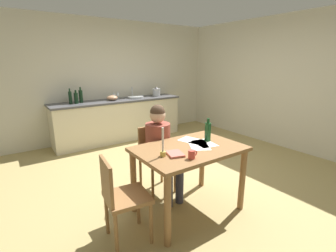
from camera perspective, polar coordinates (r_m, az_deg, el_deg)
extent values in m
cube|color=tan|center=(3.87, 2.86, -11.69)|extent=(5.20, 5.20, 0.04)
cube|color=beige|center=(5.75, -13.25, 10.43)|extent=(5.20, 0.12, 2.60)
cube|color=beige|center=(5.48, 25.44, 9.19)|extent=(0.12, 5.20, 2.60)
cube|color=beige|center=(5.56, -11.32, 1.29)|extent=(2.82, 0.60, 0.86)
cube|color=#4C4C51|center=(5.47, -11.57, 5.87)|extent=(2.86, 0.64, 0.04)
cube|color=olive|center=(2.74, 4.97, -5.40)|extent=(1.18, 0.81, 0.04)
cylinder|color=olive|center=(2.39, -0.11, -19.33)|extent=(0.07, 0.07, 0.75)
cylinder|color=olive|center=(3.04, 17.01, -12.02)|extent=(0.07, 0.07, 0.75)
cylinder|color=olive|center=(2.90, -8.07, -12.85)|extent=(0.07, 0.07, 0.75)
cylinder|color=olive|center=(3.45, 8.01, -8.10)|extent=(0.07, 0.07, 0.75)
cube|color=olive|center=(3.26, -2.52, -7.70)|extent=(0.41, 0.41, 0.04)
cube|color=olive|center=(3.34, -4.18, -3.32)|extent=(0.36, 0.04, 0.40)
cylinder|color=olive|center=(3.15, -3.60, -13.32)|extent=(0.04, 0.04, 0.45)
cylinder|color=olive|center=(3.31, 1.64, -11.82)|extent=(0.04, 0.04, 0.45)
cylinder|color=olive|center=(3.42, -6.45, -10.99)|extent=(0.04, 0.04, 0.45)
cylinder|color=olive|center=(3.57, -1.50, -9.75)|extent=(0.04, 0.04, 0.45)
cylinder|color=brown|center=(3.16, -2.38, -3.84)|extent=(0.33, 0.33, 0.50)
sphere|color=#D8AD8C|center=(3.06, -2.45, 2.55)|extent=(0.20, 0.20, 0.20)
sphere|color=#473323|center=(3.05, -2.46, 3.28)|extent=(0.19, 0.19, 0.19)
cylinder|color=#383847|center=(3.06, -1.80, -9.51)|extent=(0.14, 0.38, 0.13)
cylinder|color=#383847|center=(3.02, 0.17, -14.66)|extent=(0.10, 0.10, 0.45)
cylinder|color=#383847|center=(3.14, 0.73, -8.85)|extent=(0.14, 0.38, 0.13)
cylinder|color=#383847|center=(3.10, 2.72, -13.85)|extent=(0.10, 0.10, 0.45)
cube|color=olive|center=(2.46, -9.54, -16.12)|extent=(0.45, 0.45, 0.04)
cube|color=olive|center=(2.31, -14.22, -12.51)|extent=(0.07, 0.36, 0.40)
cylinder|color=olive|center=(2.50, -3.98, -21.74)|extent=(0.04, 0.04, 0.45)
cylinder|color=olive|center=(2.76, -6.98, -17.90)|extent=(0.04, 0.04, 0.45)
cylinder|color=olive|center=(2.42, -12.05, -23.61)|extent=(0.04, 0.04, 0.45)
cylinder|color=olive|center=(2.68, -14.18, -19.35)|extent=(0.04, 0.04, 0.45)
cylinder|color=#D84C3F|center=(2.42, 5.57, -6.65)|extent=(0.07, 0.07, 0.09)
torus|color=#D84C3F|center=(2.44, 6.30, -6.35)|extent=(0.06, 0.01, 0.06)
cylinder|color=gold|center=(2.47, -1.20, -6.55)|extent=(0.06, 0.06, 0.05)
cylinder|color=white|center=(2.42, -1.22, -3.24)|extent=(0.02, 0.02, 0.25)
cube|color=#BB6254|center=(2.51, 1.66, -6.53)|extent=(0.20, 0.23, 0.02)
cube|color=white|center=(2.88, 8.49, -4.03)|extent=(0.25, 0.33, 0.00)
cube|color=white|center=(2.79, 7.34, -4.64)|extent=(0.33, 0.36, 0.00)
cube|color=white|center=(2.96, 5.63, -3.38)|extent=(0.29, 0.35, 0.00)
cylinder|color=#194C23|center=(2.94, 9.31, -1.41)|extent=(0.07, 0.07, 0.22)
cylinder|color=#194C23|center=(2.90, 9.43, 1.22)|extent=(0.03, 0.03, 0.06)
cylinder|color=#B2B7BC|center=(5.64, -7.63, 6.73)|extent=(0.36, 0.36, 0.04)
cylinder|color=silver|center=(5.77, -8.40, 7.89)|extent=(0.02, 0.02, 0.24)
cylinder|color=black|center=(5.19, -21.95, 6.19)|extent=(0.06, 0.06, 0.24)
cylinder|color=black|center=(5.18, -22.11, 7.84)|extent=(0.03, 0.03, 0.06)
cylinder|color=black|center=(5.18, -20.75, 6.12)|extent=(0.08, 0.08, 0.21)
cylinder|color=black|center=(5.16, -20.88, 7.58)|extent=(0.04, 0.04, 0.05)
cylinder|color=black|center=(5.26, -19.76, 6.55)|extent=(0.08, 0.08, 0.25)
cylinder|color=black|center=(5.24, -19.92, 8.25)|extent=(0.03, 0.03, 0.06)
ellipsoid|color=tan|center=(5.40, -12.96, 6.46)|extent=(0.23, 0.23, 0.10)
cylinder|color=#B7BABF|center=(5.91, -2.75, 7.90)|extent=(0.18, 0.18, 0.18)
cone|color=#262628|center=(5.90, -2.76, 8.96)|extent=(0.11, 0.11, 0.04)
cylinder|color=silver|center=(5.63, -11.66, 6.34)|extent=(0.06, 0.06, 0.00)
cylinder|color=silver|center=(5.62, -11.68, 6.71)|extent=(0.01, 0.01, 0.07)
cone|color=silver|center=(5.61, -11.73, 7.47)|extent=(0.07, 0.07, 0.08)
cylinder|color=silver|center=(5.59, -12.55, 6.24)|extent=(0.06, 0.06, 0.00)
cylinder|color=silver|center=(5.59, -12.57, 6.61)|extent=(0.01, 0.01, 0.07)
cone|color=silver|center=(5.58, -12.62, 7.38)|extent=(0.07, 0.07, 0.08)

